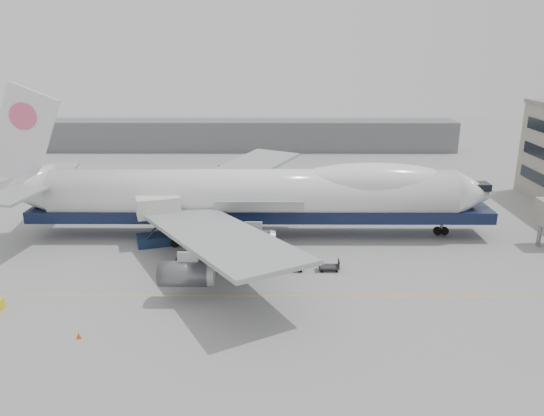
{
  "coord_description": "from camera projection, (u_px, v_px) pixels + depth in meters",
  "views": [
    {
      "loc": [
        2.92,
        -54.34,
        24.5
      ],
      "look_at": [
        2.57,
        6.0,
        5.58
      ],
      "focal_mm": 35.0,
      "sensor_mm": 36.0,
      "label": 1
    }
  ],
  "objects": [
    {
      "name": "dolly_2",
      "position": [
        257.0,
        266.0,
        59.39
      ],
      "size": [
        2.3,
        1.35,
        1.3
      ],
      "color": "#2D2D30",
      "rests_on": "ground"
    },
    {
      "name": "hangar",
      "position": [
        220.0,
        135.0,
        124.99
      ],
      "size": [
        110.0,
        8.0,
        7.0
      ],
      "primitive_type": "cube",
      "color": "slate",
      "rests_on": "ground"
    },
    {
      "name": "catering_truck",
      "position": [
        159.0,
        218.0,
        66.35
      ],
      "size": [
        6.3,
        5.15,
        6.26
      ],
      "rotation": [
        0.0,
        0.0,
        0.32
      ],
      "color": "#182948",
      "rests_on": "ground"
    },
    {
      "name": "dolly_4",
      "position": [
        329.0,
        266.0,
        59.34
      ],
      "size": [
        2.3,
        1.35,
        1.3
      ],
      "color": "#2D2D30",
      "rests_on": "ground"
    },
    {
      "name": "dolly_1",
      "position": [
        221.0,
        266.0,
        59.41
      ],
      "size": [
        2.3,
        1.35,
        1.3
      ],
      "color": "#2D2D30",
      "rests_on": "ground"
    },
    {
      "name": "apron_line",
      "position": [
        246.0,
        296.0,
        53.46
      ],
      "size": [
        60.0,
        0.15,
        0.01
      ],
      "primitive_type": "cube",
      "color": "gold",
      "rests_on": "ground"
    },
    {
      "name": "dolly_0",
      "position": [
        186.0,
        266.0,
        59.43
      ],
      "size": [
        2.3,
        1.35,
        1.3
      ],
      "color": "#2D2D30",
      "rests_on": "ground"
    },
    {
      "name": "dolly_3",
      "position": [
        293.0,
        266.0,
        59.37
      ],
      "size": [
        2.3,
        1.35,
        1.3
      ],
      "color": "#2D2D30",
      "rests_on": "ground"
    },
    {
      "name": "airliner",
      "position": [
        258.0,
        194.0,
        68.95
      ],
      "size": [
        67.0,
        55.3,
        19.98
      ],
      "color": "white",
      "rests_on": "ground"
    },
    {
      "name": "ground",
      "position": [
        249.0,
        272.0,
        59.19
      ],
      "size": [
        260.0,
        260.0,
        0.0
      ],
      "primitive_type": "plane",
      "color": "gray",
      "rests_on": "ground"
    },
    {
      "name": "traffic_cone",
      "position": [
        79.0,
        335.0,
        45.79
      ],
      "size": [
        0.39,
        0.39,
        0.57
      ],
      "rotation": [
        0.0,
        0.0,
        0.08
      ],
      "color": "#E3410B",
      "rests_on": "ground"
    }
  ]
}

